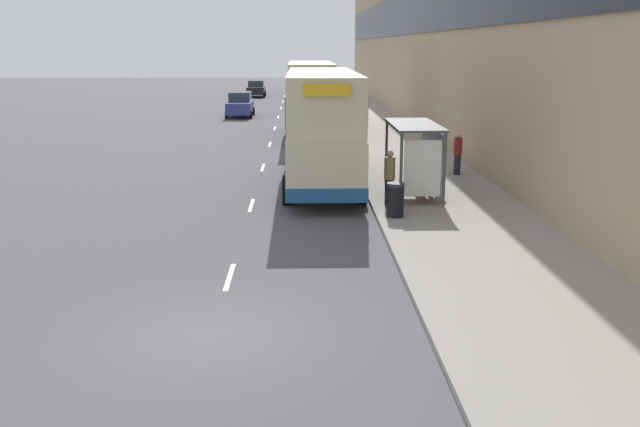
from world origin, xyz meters
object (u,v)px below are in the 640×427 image
object	(u,v)px
car_0	(240,105)
pedestrian_2	(458,153)
litter_bin	(395,200)
double_decker_bus_near	(322,126)
pedestrian_at_shelter	(390,177)
bus_shelter	(420,146)
pedestrian_1	(437,170)
car_1	(256,89)
double_decker_bus_ahead	(311,98)

from	to	relation	value
car_0	pedestrian_2	distance (m)	28.15
litter_bin	pedestrian_2	bearing A→B (deg)	64.40
double_decker_bus_near	pedestrian_at_shelter	xyz separation A→B (m)	(2.09, -4.18, -1.22)
bus_shelter	double_decker_bus_near	bearing A→B (deg)	139.85
litter_bin	pedestrian_1	bearing A→B (deg)	61.28
bus_shelter	car_1	bearing A→B (deg)	99.61
pedestrian_at_shelter	pedestrian_2	distance (m)	6.59
bus_shelter	car_0	xyz separation A→B (m)	(-8.65, 30.17, -0.97)
double_decker_bus_near	pedestrian_at_shelter	size ratio (longest dim) A/B	6.02
double_decker_bus_near	double_decker_bus_ahead	world-z (taller)	same
car_0	pedestrian_1	xyz separation A→B (m)	(9.36, -29.66, 0.05)
double_decker_bus_near	car_1	distance (m)	49.08
double_decker_bus_near	bus_shelter	bearing A→B (deg)	-40.15
bus_shelter	pedestrian_at_shelter	distance (m)	2.02
litter_bin	car_0	bearing A→B (deg)	102.60
car_1	pedestrian_1	xyz separation A→B (m)	(9.44, -51.03, 0.11)
car_0	pedestrian_2	world-z (taller)	car_0
pedestrian_2	double_decker_bus_near	bearing A→B (deg)	-165.53
double_decker_bus_near	car_0	distance (m)	27.94
double_decker_bus_near	litter_bin	size ratio (longest dim) A/B	10.41
car_1	pedestrian_at_shelter	size ratio (longest dim) A/B	2.23
pedestrian_at_shelter	pedestrian_2	xyz separation A→B (m)	(3.46, 5.61, -0.06)
double_decker_bus_ahead	pedestrian_2	world-z (taller)	double_decker_bus_ahead
bus_shelter	car_0	distance (m)	31.40
double_decker_bus_ahead	litter_bin	distance (m)	20.95
car_0	double_decker_bus_near	bearing A→B (deg)	101.05
double_decker_bus_near	car_1	size ratio (longest dim) A/B	2.70
car_1	pedestrian_1	size ratio (longest dim) A/B	2.53
double_decker_bus_near	double_decker_bus_ahead	bearing A→B (deg)	90.70
double_decker_bus_near	pedestrian_at_shelter	world-z (taller)	double_decker_bus_near
double_decker_bus_near	car_0	bearing A→B (deg)	101.05
double_decker_bus_near	pedestrian_2	distance (m)	5.87
double_decker_bus_ahead	car_1	size ratio (longest dim) A/B	2.52
car_1	litter_bin	size ratio (longest dim) A/B	3.85
pedestrian_1	double_decker_bus_ahead	bearing A→B (deg)	103.69
double_decker_bus_near	pedestrian_1	world-z (taller)	double_decker_bus_near
bus_shelter	pedestrian_at_shelter	size ratio (longest dim) A/B	2.31
car_1	pedestrian_at_shelter	world-z (taller)	pedestrian_at_shelter
car_0	pedestrian_2	size ratio (longest dim) A/B	2.66
pedestrian_1	car_0	bearing A→B (deg)	107.52
pedestrian_at_shelter	car_1	bearing A→B (deg)	98.08
car_0	pedestrian_1	size ratio (longest dim) A/B	2.82
double_decker_bus_near	litter_bin	xyz separation A→B (m)	(2.08, -5.82, -1.62)
bus_shelter	car_1	distance (m)	52.28
car_0	car_1	xyz separation A→B (m)	(-0.08, 21.37, -0.06)
car_1	bus_shelter	bearing A→B (deg)	99.61
car_0	car_1	world-z (taller)	car_0
pedestrian_1	litter_bin	world-z (taller)	pedestrian_1
double_decker_bus_near	double_decker_bus_ahead	size ratio (longest dim) A/B	1.07
car_0	litter_bin	distance (m)	34.02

